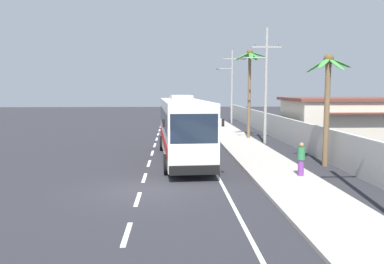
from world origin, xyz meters
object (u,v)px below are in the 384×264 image
at_px(palm_nearest, 328,90).
at_px(palm_second, 250,73).
at_px(motorcycle_beside_bus, 201,133).
at_px(roadside_building, 354,119).
at_px(coach_bus_foreground, 183,126).
at_px(pedestrian_near_kerb, 301,158).
at_px(utility_pole_mid, 265,83).
at_px(utility_pole_far, 231,85).

xyz_separation_m(palm_nearest, palm_second, (-2.02, 11.90, 1.39)).
distance_m(motorcycle_beside_bus, roadside_building, 12.93).
relative_size(coach_bus_foreground, roadside_building, 1.08).
xyz_separation_m(pedestrian_near_kerb, utility_pole_mid, (1.10, 12.29, 3.86)).
bearing_deg(utility_pole_far, utility_pole_mid, -90.11).
relative_size(utility_pole_mid, palm_second, 1.18).
bearing_deg(utility_pole_mid, utility_pole_far, 89.89).
relative_size(pedestrian_near_kerb, palm_nearest, 0.26).
bearing_deg(pedestrian_near_kerb, palm_second, -40.16).
relative_size(utility_pole_far, palm_nearest, 1.46).
bearing_deg(coach_bus_foreground, utility_pole_far, 74.73).
bearing_deg(roadside_building, palm_second, 171.40).
relative_size(utility_pole_mid, utility_pole_far, 1.00).
bearing_deg(roadside_building, utility_pole_far, 115.41).
distance_m(motorcycle_beside_bus, utility_pole_mid, 6.78).
bearing_deg(coach_bus_foreground, palm_second, 57.47).
bearing_deg(motorcycle_beside_bus, roadside_building, -3.66).
xyz_separation_m(utility_pole_mid, roadside_building, (7.93, 1.23, -3.01)).
height_order(pedestrian_near_kerb, palm_second, palm_second).
xyz_separation_m(palm_nearest, roadside_building, (6.65, 10.58, -2.47)).
relative_size(coach_bus_foreground, utility_pole_mid, 1.36).
xyz_separation_m(motorcycle_beside_bus, roadside_building, (12.85, -0.82, 1.17)).
height_order(motorcycle_beside_bus, utility_pole_mid, utility_pole_mid).
bearing_deg(pedestrian_near_kerb, palm_nearest, -77.77).
xyz_separation_m(motorcycle_beside_bus, utility_pole_far, (4.96, 15.79, 4.22)).
relative_size(palm_nearest, roadside_building, 0.55).
relative_size(utility_pole_far, roadside_building, 0.80).
bearing_deg(palm_nearest, coach_bus_foreground, 162.07).
bearing_deg(pedestrian_near_kerb, roadside_building, -72.52).
xyz_separation_m(coach_bus_foreground, palm_nearest, (7.96, -2.58, 2.25)).
height_order(motorcycle_beside_bus, pedestrian_near_kerb, pedestrian_near_kerb).
bearing_deg(palm_second, pedestrian_near_kerb, -91.38).
xyz_separation_m(utility_pole_far, palm_second, (-0.78, -15.30, 0.81)).
height_order(coach_bus_foreground, utility_pole_far, utility_pole_far).
xyz_separation_m(utility_pole_mid, palm_nearest, (1.28, -9.35, -0.54)).
bearing_deg(utility_pole_far, palm_nearest, -87.39).
xyz_separation_m(utility_pole_far, roadside_building, (7.89, -16.61, -3.05)).
distance_m(coach_bus_foreground, utility_pole_far, 25.68).
bearing_deg(palm_second, coach_bus_foreground, -122.53).
bearing_deg(coach_bus_foreground, pedestrian_near_kerb, -44.62).
height_order(utility_pole_far, palm_second, utility_pole_far).
bearing_deg(motorcycle_beside_bus, coach_bus_foreground, -101.28).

